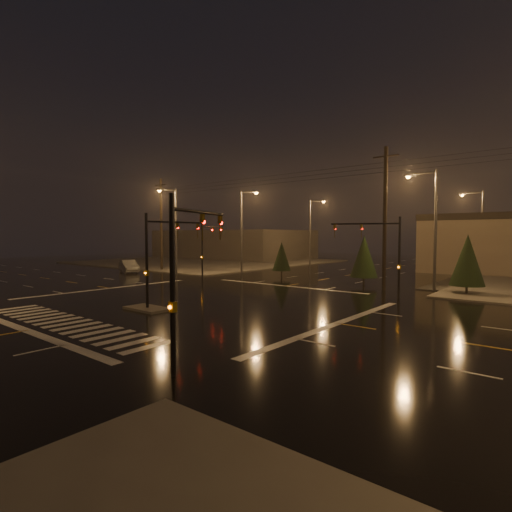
{
  "coord_description": "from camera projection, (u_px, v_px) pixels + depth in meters",
  "views": [
    {
      "loc": [
        20.8,
        -18.81,
        4.65
      ],
      "look_at": [
        0.97,
        5.53,
        3.0
      ],
      "focal_mm": 28.0,
      "sensor_mm": 36.0,
      "label": 1
    }
  ],
  "objects": [
    {
      "name": "commercial_block",
      "position": [
        233.0,
        244.0,
        82.37
      ],
      "size": [
        30.0,
        18.0,
        5.6
      ],
      "primitive_type": "cube",
      "color": "#3C3735",
      "rests_on": "ground"
    },
    {
      "name": "crosswalk",
      "position": [
        67.0,
        323.0,
        20.96
      ],
      "size": [
        15.0,
        2.6,
        0.01
      ],
      "primitive_type": "cube",
      "color": "beige",
      "rests_on": "ground"
    },
    {
      "name": "signal_mast_nw",
      "position": [
        206.0,
        243.0,
        41.57
      ],
      "size": [
        4.84,
        1.86,
        6.0
      ],
      "color": "black",
      "rests_on": "ground"
    },
    {
      "name": "sidewalk_nw",
      "position": [
        207.0,
        261.0,
        70.07
      ],
      "size": [
        36.0,
        36.0,
        0.12
      ],
      "primitive_type": "cube",
      "color": "#4D4A44",
      "rests_on": "ground"
    },
    {
      "name": "streetlight_2",
      "position": [
        312.0,
        228.0,
        61.0
      ],
      "size": [
        2.77,
        0.32,
        10.0
      ],
      "color": "#38383A",
      "rests_on": "ground"
    },
    {
      "name": "streetlight_4",
      "position": [
        479.0,
        226.0,
        48.44
      ],
      "size": [
        2.77,
        0.32,
        10.0
      ],
      "color": "#38383A",
      "rests_on": "ground"
    },
    {
      "name": "conifer_0",
      "position": [
        467.0,
        260.0,
        31.09
      ],
      "size": [
        2.58,
        2.58,
        4.74
      ],
      "color": "black",
      "rests_on": "ground"
    },
    {
      "name": "streetlight_1",
      "position": [
        243.0,
        226.0,
        48.61
      ],
      "size": [
        2.77,
        0.32,
        10.0
      ],
      "color": "#38383A",
      "rests_on": "ground"
    },
    {
      "name": "signal_mast_se",
      "position": [
        184.0,
        262.0,
        13.73
      ],
      "size": [
        1.55,
        3.87,
        6.0
      ],
      "color": "black",
      "rests_on": "ground"
    },
    {
      "name": "utility_pole_1",
      "position": [
        385.0,
        217.0,
        33.4
      ],
      "size": [
        2.2,
        0.32,
        12.0
      ],
      "color": "black",
      "rests_on": "ground"
    },
    {
      "name": "streetlight_5",
      "position": [
        174.0,
        225.0,
        46.37
      ],
      "size": [
        0.32,
        2.77,
        10.0
      ],
      "color": "#38383A",
      "rests_on": "ground"
    },
    {
      "name": "utility_pole_0",
      "position": [
        161.0,
        224.0,
        52.32
      ],
      "size": [
        2.2,
        0.32,
        12.0
      ],
      "color": "black",
      "rests_on": "ground"
    },
    {
      "name": "conifer_3",
      "position": [
        282.0,
        256.0,
        44.37
      ],
      "size": [
        2.06,
        2.06,
        3.92
      ],
      "color": "black",
      "rests_on": "ground"
    },
    {
      "name": "car_crossing",
      "position": [
        129.0,
        266.0,
        49.45
      ],
      "size": [
        5.03,
        3.31,
        1.57
      ],
      "primitive_type": "imported",
      "rotation": [
        0.0,
        0.0,
        1.19
      ],
      "color": "slate",
      "rests_on": "ground"
    },
    {
      "name": "stop_bar_far",
      "position": [
        286.0,
        286.0,
        36.44
      ],
      "size": [
        16.0,
        0.5,
        0.01
      ],
      "primitive_type": "cube",
      "color": "beige",
      "rests_on": "ground"
    },
    {
      "name": "conifer_4",
      "position": [
        364.0,
        256.0,
        37.3
      ],
      "size": [
        2.53,
        2.53,
        4.65
      ],
      "color": "black",
      "rests_on": "ground"
    },
    {
      "name": "median_island",
      "position": [
        147.0,
        309.0,
        24.83
      ],
      "size": [
        3.0,
        1.6,
        0.15
      ],
      "primitive_type": "cube",
      "color": "#4D4A44",
      "rests_on": "ground"
    },
    {
      "name": "streetlight_3",
      "position": [
        432.0,
        221.0,
        32.96
      ],
      "size": [
        2.77,
        0.32,
        10.0
      ],
      "color": "#38383A",
      "rests_on": "ground"
    },
    {
      "name": "signal_mast_median",
      "position": [
        159.0,
        249.0,
        25.35
      ],
      "size": [
        0.25,
        4.59,
        6.0
      ],
      "color": "black",
      "rests_on": "ground"
    },
    {
      "name": "stop_bar_near",
      "position": [
        26.0,
        330.0,
        19.41
      ],
      "size": [
        16.0,
        0.5,
        0.01
      ],
      "primitive_type": "cube",
      "color": "beige",
      "rests_on": "ground"
    },
    {
      "name": "ground",
      "position": [
        196.0,
        301.0,
        27.93
      ],
      "size": [
        140.0,
        140.0,
        0.0
      ],
      "primitive_type": "plane",
      "color": "black",
      "rests_on": "ground"
    },
    {
      "name": "signal_mast_ne",
      "position": [
        384.0,
        247.0,
        29.58
      ],
      "size": [
        4.84,
        1.86,
        6.0
      ],
      "color": "black",
      "rests_on": "ground"
    }
  ]
}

